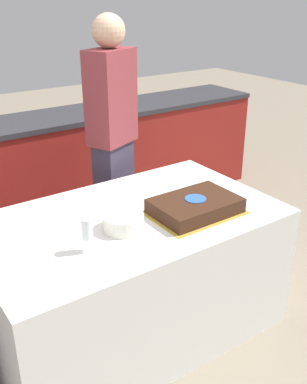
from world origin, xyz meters
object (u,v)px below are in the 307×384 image
at_px(cake, 195,206).
at_px(wine_glass, 87,230).
at_px(plate_stack, 123,222).
at_px(person_cutting_cake, 113,142).

xyz_separation_m(cake, wine_glass, (-0.66, -0.02, 0.07)).
relative_size(plate_stack, wine_glass, 1.22).
distance_m(plate_stack, wine_glass, 0.27).
bearing_deg(plate_stack, wine_glass, -160.70).
height_order(plate_stack, person_cutting_cake, person_cutting_cake).
distance_m(cake, plate_stack, 0.42).
height_order(cake, person_cutting_cake, person_cutting_cake).
relative_size(cake, wine_glass, 2.90).
height_order(cake, plate_stack, cake).
distance_m(cake, wine_glass, 0.66).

